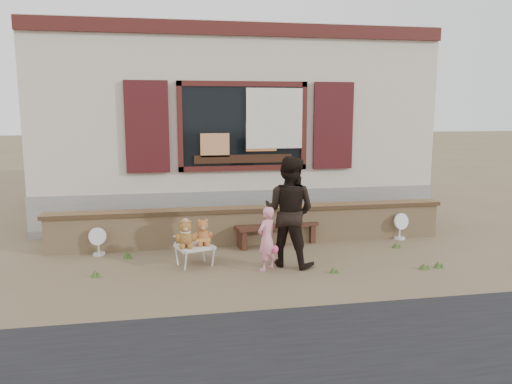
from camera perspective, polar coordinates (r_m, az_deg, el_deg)
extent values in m
plane|color=brown|center=(8.06, 0.78, -7.73)|extent=(80.00, 80.00, 0.00)
cube|color=#BAAC96|center=(12.14, -3.39, 9.57)|extent=(8.00, 5.00, 3.20)
cube|color=gray|center=(12.30, -3.30, 0.22)|extent=(8.04, 5.04, 0.80)
cube|color=black|center=(9.64, -1.49, 7.51)|extent=(2.30, 0.04, 1.50)
cube|color=#441713|center=(9.63, -1.49, 12.27)|extent=(2.50, 0.08, 0.10)
cube|color=#441713|center=(9.68, -1.45, 2.77)|extent=(2.50, 0.08, 0.10)
cube|color=#441713|center=(9.51, -8.69, 7.37)|extent=(0.10, 0.08, 1.70)
cube|color=#441713|center=(9.88, 5.48, 7.52)|extent=(0.10, 0.08, 1.70)
cube|color=#340E11|center=(9.50, -12.34, 7.26)|extent=(0.80, 0.07, 1.70)
cube|color=#340E11|center=(10.05, 8.81, 7.48)|extent=(0.80, 0.07, 1.70)
cube|color=silver|center=(9.68, 2.12, 8.40)|extent=(1.10, 0.02, 1.15)
cube|color=#441713|center=(9.75, -1.55, 18.13)|extent=(8.00, 0.12, 0.25)
cube|color=black|center=(9.65, -1.45, 3.82)|extent=(1.90, 0.06, 0.16)
cube|color=tan|center=(9.56, -4.73, 5.36)|extent=(0.55, 0.06, 0.45)
cube|color=#E08447|center=(9.68, 0.60, 6.33)|extent=(0.60, 0.06, 0.55)
cube|color=tan|center=(8.93, -0.47, -4.01)|extent=(7.00, 0.30, 0.60)
cube|color=brown|center=(8.86, -0.47, -1.94)|extent=(7.10, 0.36, 0.07)
cube|color=#361B13|center=(8.80, 2.41, -3.86)|extent=(1.52, 0.58, 0.06)
cube|color=#361B13|center=(8.62, -1.59, -5.49)|extent=(0.14, 0.29, 0.32)
cube|color=#361B13|center=(9.12, 6.18, -4.70)|extent=(0.14, 0.29, 0.32)
cube|color=beige|center=(7.74, -7.03, -6.22)|extent=(0.64, 0.60, 0.04)
cylinder|color=silver|center=(7.53, -8.04, -7.96)|extent=(0.03, 0.03, 0.28)
cylinder|color=silver|center=(7.68, -4.91, -7.54)|extent=(0.03, 0.03, 0.28)
cylinder|color=silver|center=(7.89, -9.05, -7.16)|extent=(0.03, 0.03, 0.28)
cylinder|color=silver|center=(8.04, -6.05, -6.78)|extent=(0.03, 0.03, 0.28)
imported|color=pink|center=(7.44, 1.24, -5.35)|extent=(0.42, 0.40, 0.96)
imported|color=black|center=(7.61, 3.81, -2.22)|extent=(1.04, 1.00, 1.69)
cylinder|color=silver|center=(8.69, -17.49, -6.77)|extent=(0.20, 0.20, 0.04)
cylinder|color=silver|center=(8.66, -17.54, -5.97)|extent=(0.03, 0.03, 0.25)
cylinder|color=silver|center=(8.61, -17.60, -4.82)|extent=(0.30, 0.17, 0.29)
cylinder|color=silver|center=(9.66, 16.06, -5.06)|extent=(0.21, 0.21, 0.04)
cylinder|color=silver|center=(9.63, 16.09, -4.30)|extent=(0.03, 0.03, 0.26)
cylinder|color=silver|center=(9.59, 16.14, -3.21)|extent=(0.32, 0.17, 0.30)
cone|color=#3A5321|center=(7.52, 8.78, -8.81)|extent=(0.10, 0.10, 0.08)
cone|color=#3A5321|center=(8.00, 18.63, -8.06)|extent=(0.16, 0.16, 0.09)
cone|color=#3A5321|center=(9.04, 15.71, -5.86)|extent=(0.15, 0.15, 0.09)
cone|color=#3A5321|center=(7.61, -17.90, -8.84)|extent=(0.13, 0.13, 0.11)
cone|color=#3A5321|center=(8.14, 20.06, -7.77)|extent=(0.12, 0.12, 0.10)
cone|color=#3A5321|center=(8.36, -14.57, -6.92)|extent=(0.12, 0.12, 0.13)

